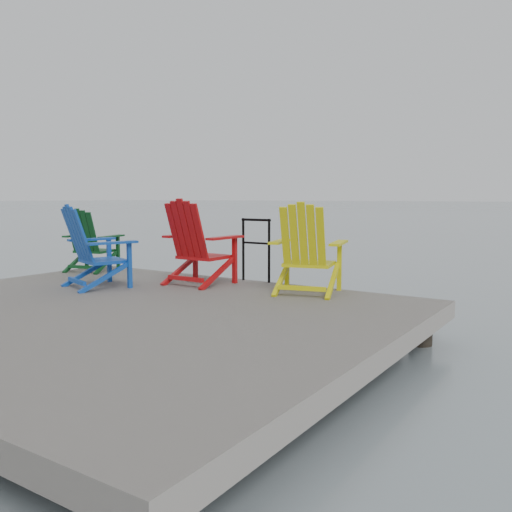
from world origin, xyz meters
The scene contains 7 objects.
ground centered at (0.00, 0.00, 0.00)m, with size 400.00×400.00×0.00m, color slate.
dock centered at (0.00, 0.00, 0.35)m, with size 6.00×5.00×1.40m.
handrail centered at (0.25, 2.45, 1.04)m, with size 0.48×0.04×0.90m.
chair_green centered at (-2.57, 1.84, 1.00)m, with size 0.91×0.86×0.99m.
chair_blue centered at (-1.26, 0.82, 1.04)m, with size 1.02×0.97×1.07m.
chair_red centered at (-0.27, 1.77, 1.08)m, with size 0.92×0.85×1.14m.
chair_yellow centered at (1.33, 1.96, 1.06)m, with size 1.03×0.97×1.11m.
Camera 1 is at (4.47, -3.96, 1.71)m, focal length 38.00 mm.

